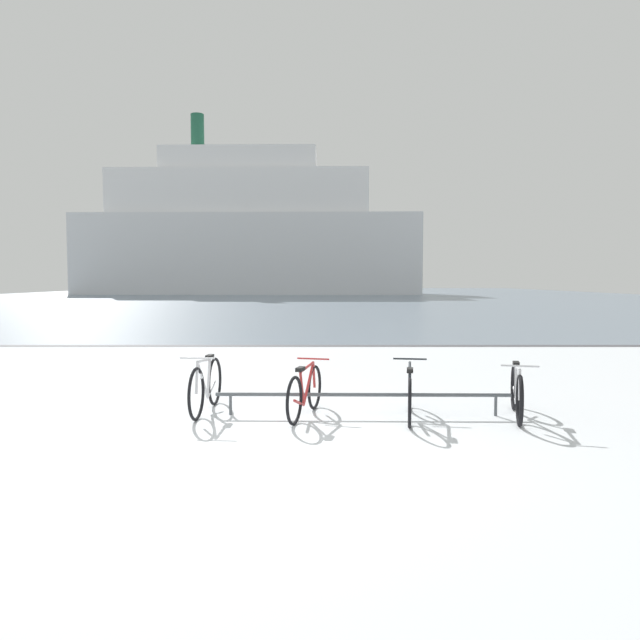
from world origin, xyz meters
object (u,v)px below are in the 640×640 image
bicycle_1 (302,392)px  bicycle_3 (513,392)px  bicycle_2 (407,393)px  bicycle_0 (203,386)px  ferry_ship (243,234)px

bicycle_1 → bicycle_3: bearing=-1.2°
bicycle_2 → bicycle_0: bearing=173.2°
bicycle_1 → ferry_ship: 67.87m
bicycle_0 → ferry_ship: 67.45m
bicycle_2 → ferry_ship: (-10.38, 66.97, 7.11)m
bicycle_1 → bicycle_3: (2.80, -0.06, 0.01)m
bicycle_0 → bicycle_3: (4.17, -0.31, -0.03)m
bicycle_0 → bicycle_3: size_ratio=1.05×
bicycle_1 → ferry_ship: ferry_ship is taller
bicycle_3 → bicycle_2: bearing=-179.3°
bicycle_1 → bicycle_0: bearing=169.6°
bicycle_0 → bicycle_1: bearing=-10.4°
bicycle_3 → bicycle_0: bearing=175.8°
ferry_ship → bicycle_0: bearing=-83.5°
bicycle_2 → bicycle_1: bearing=176.9°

